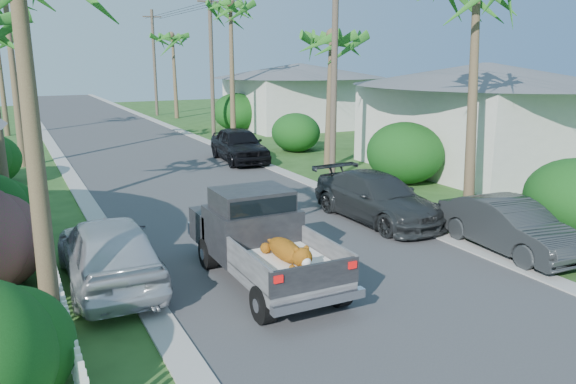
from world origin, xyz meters
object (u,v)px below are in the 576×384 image
house_right_near (483,120)px  utility_pole_d (154,62)px  parked_car_rm (377,198)px  utility_pole_b (334,68)px  parked_car_ln (109,251)px  palm_r_d (173,36)px  parked_car_rn (510,227)px  pickup_truck (257,236)px  house_right_far (299,98)px  palm_r_c (230,4)px  parked_car_rf (239,145)px  palm_r_b (331,36)px  utility_pole_c (212,64)px

house_right_near → utility_pole_d: size_ratio=1.00×
parked_car_rm → utility_pole_b: (2.00, 5.98, 3.87)m
parked_car_ln → palm_r_d: bearing=-107.8°
parked_car_rn → parked_car_rm: parked_car_rm is taller
pickup_truck → house_right_far: 29.48m
pickup_truck → palm_r_c: size_ratio=0.54×
pickup_truck → utility_pole_d: bearing=79.4°
pickup_truck → parked_car_rf: bearing=69.7°
parked_car_rf → palm_r_c: bearing=75.4°
parked_car_ln → palm_r_b: (11.41, 9.53, 5.14)m
parked_car_rn → utility_pole_b: size_ratio=0.47×
palm_r_b → utility_pole_b: utility_pole_b is taller
parked_car_rf → palm_r_c: palm_r_c is taller
pickup_truck → parked_car_ln: bearing=161.8°
pickup_truck → parked_car_rm: 5.85m
house_right_far → utility_pole_d: 15.16m
utility_pole_c → parked_car_ln: bearing=-114.8°
parked_car_rm → palm_r_b: size_ratio=0.70×
parked_car_rn → palm_r_b: 13.18m
parked_car_ln → utility_pole_b: (10.41, 7.53, 3.79)m
parked_car_rn → utility_pole_d: utility_pole_d is taller
parked_car_ln → utility_pole_b: bearing=-143.8°
parked_car_rn → house_right_near: (8.00, 8.97, 1.53)m
parked_car_rf → palm_r_b: 6.92m
parked_car_rn → house_right_far: 28.17m
parked_car_rn → palm_r_d: bearing=91.5°
parked_car_rf → house_right_near: bearing=-30.2°
house_right_near → utility_pole_d: bearing=103.4°
house_right_near → house_right_far: (0.00, 18.00, -0.10)m
palm_r_c → utility_pole_c: 4.08m
palm_r_c → house_right_near: size_ratio=1.04×
parked_car_ln → palm_r_d: 36.81m
parked_car_rm → parked_car_ln: parked_car_ln is taller
parked_car_ln → house_right_near: bearing=-159.6°
parked_car_ln → utility_pole_c: bearing=-114.5°
parked_car_rf → palm_r_d: size_ratio=0.61×
palm_r_c → house_right_far: bearing=30.5°
parked_car_rf → house_right_near: (9.40, -6.55, 1.39)m
palm_r_c → utility_pole_d: 17.37m
house_right_far → utility_pole_c: bearing=-164.9°
palm_r_d → pickup_truck: bearing=-102.9°
parked_car_rn → parked_car_ln: parked_car_ln is taller
house_right_far → house_right_near: bearing=-90.0°
palm_r_d → utility_pole_c: size_ratio=0.89×
palm_r_b → house_right_far: (6.40, 15.00, -3.83)m
palm_r_c → utility_pole_b: palm_r_c is taller
pickup_truck → palm_r_c: (7.83, 21.57, 7.10)m
parked_car_rm → utility_pole_b: 7.40m
parked_car_rf → utility_pole_c: utility_pole_c is taller
palm_r_b → house_right_near: palm_r_b is taller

